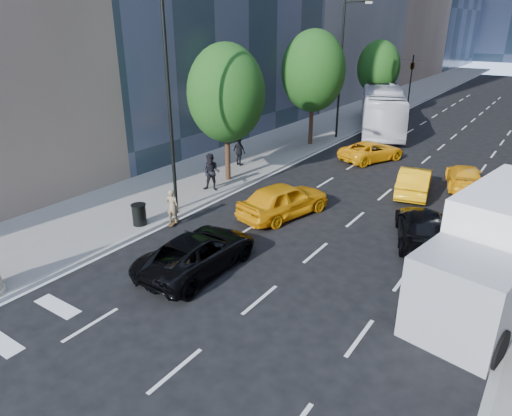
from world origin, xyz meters
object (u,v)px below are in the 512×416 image
Objects in this scene: skateboarder at (172,208)px; city_bus at (382,108)px; trash_can at (139,215)px; black_sedan_lincoln at (198,252)px; black_sedan_mercedes at (423,227)px; box_truck at (500,249)px.

skateboarder is 24.29m from city_bus.
city_bus is at bearing 85.93° from trash_can.
skateboarder is 0.12× the size of city_bus.
city_bus reaches higher than skateboarder.
skateboarder is 1.73× the size of trash_can.
city_bus reaches higher than trash_can.
trash_can is (-4.60, 1.34, -0.09)m from black_sedan_lincoln.
skateboarder is at bearing 3.57° from black_sedan_mercedes.
black_sedan_lincoln is at bearing -106.04° from city_bus.
black_sedan_mercedes is 4.36m from box_truck.
city_bus is at bearing -111.83° from skateboarder.
box_truck is (9.26, 3.91, 1.13)m from black_sedan_lincoln.
black_sedan_lincoln is at bearing -16.22° from trash_can.
black_sedan_mercedes is 0.62× the size of box_truck.
skateboarder is at bearing 46.78° from trash_can.
black_sedan_mercedes reaches higher than trash_can.
box_truck is 8.62× the size of trash_can.
city_bus is at bearing -86.25° from black_sedan_mercedes.
skateboarder reaches higher than black_sedan_lincoln.
city_bus is at bearing -84.81° from black_sedan_lincoln.
city_bus is 25.75m from box_truck.
skateboarder is at bearing -162.94° from box_truck.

